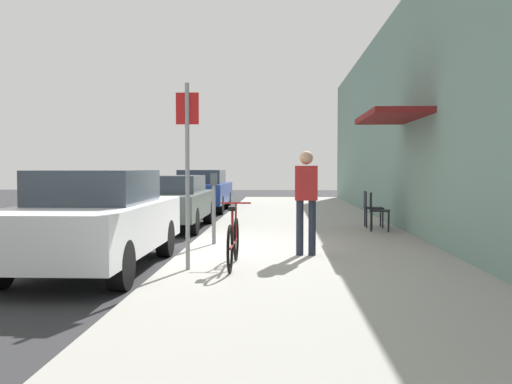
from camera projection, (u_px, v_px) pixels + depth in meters
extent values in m
plane|color=#2D2D30|center=(184.00, 255.00, 9.94)|extent=(60.00, 60.00, 0.00)
cube|color=#9E9B93|center=(307.00, 239.00, 11.84)|extent=(4.50, 32.00, 0.12)
cube|color=gray|center=(423.00, 111.00, 11.62)|extent=(0.30, 32.00, 5.45)
cube|color=maroon|center=(391.00, 116.00, 11.51)|extent=(1.10, 2.80, 0.12)
cube|color=silver|center=(94.00, 226.00, 8.44)|extent=(1.80, 4.40, 0.69)
cube|color=#333D47|center=(97.00, 187.00, 8.57)|extent=(1.48, 2.11, 0.50)
cylinder|color=black|center=(165.00, 238.00, 9.78)|extent=(0.22, 0.64, 0.64)
cylinder|color=black|center=(76.00, 238.00, 9.85)|extent=(0.22, 0.64, 0.64)
cylinder|color=black|center=(121.00, 265.00, 7.06)|extent=(0.22, 0.64, 0.64)
cube|color=#47514C|center=(170.00, 204.00, 14.29)|extent=(1.80, 4.40, 0.60)
cube|color=#333D47|center=(171.00, 184.00, 14.42)|extent=(1.48, 2.11, 0.43)
cylinder|color=black|center=(208.00, 212.00, 15.63)|extent=(0.22, 0.64, 0.64)
cylinder|color=black|center=(152.00, 212.00, 15.70)|extent=(0.22, 0.64, 0.64)
cylinder|color=black|center=(193.00, 221.00, 12.91)|extent=(0.22, 0.64, 0.64)
cylinder|color=black|center=(125.00, 221.00, 12.97)|extent=(0.22, 0.64, 0.64)
cube|color=navy|center=(202.00, 193.00, 20.02)|extent=(1.80, 4.40, 0.68)
cube|color=#333D47|center=(202.00, 177.00, 20.14)|extent=(1.48, 2.11, 0.48)
cylinder|color=black|center=(228.00, 200.00, 21.36)|extent=(0.22, 0.64, 0.64)
cylinder|color=black|center=(186.00, 200.00, 21.43)|extent=(0.22, 0.64, 0.64)
cylinder|color=black|center=(220.00, 205.00, 18.64)|extent=(0.22, 0.64, 0.64)
cylinder|color=black|center=(172.00, 205.00, 18.71)|extent=(0.22, 0.64, 0.64)
cylinder|color=slate|center=(214.00, 215.00, 10.54)|extent=(0.07, 0.07, 1.10)
cube|color=#383D42|center=(214.00, 179.00, 10.51)|extent=(0.12, 0.10, 0.22)
cylinder|color=gray|center=(187.00, 177.00, 7.83)|extent=(0.06, 0.06, 2.60)
cube|color=red|center=(187.00, 109.00, 7.81)|extent=(0.32, 0.02, 0.44)
torus|color=black|center=(236.00, 239.00, 8.64)|extent=(0.04, 0.66, 0.66)
torus|color=black|center=(230.00, 249.00, 7.59)|extent=(0.04, 0.66, 0.66)
cylinder|color=maroon|center=(233.00, 244.00, 8.12)|extent=(0.04, 1.05, 0.04)
cylinder|color=maroon|center=(232.00, 228.00, 7.96)|extent=(0.04, 0.04, 0.50)
cube|color=black|center=(232.00, 209.00, 7.95)|extent=(0.10, 0.20, 0.06)
cylinder|color=maroon|center=(236.00, 221.00, 8.58)|extent=(0.03, 0.03, 0.56)
cylinder|color=maroon|center=(236.00, 203.00, 8.57)|extent=(0.46, 0.03, 0.03)
cylinder|color=black|center=(389.00, 221.00, 12.81)|extent=(0.04, 0.04, 0.45)
cylinder|color=black|center=(388.00, 222.00, 12.45)|extent=(0.04, 0.04, 0.45)
cylinder|color=black|center=(372.00, 220.00, 12.91)|extent=(0.04, 0.04, 0.45)
cylinder|color=black|center=(371.00, 222.00, 12.54)|extent=(0.04, 0.04, 0.45)
cube|color=black|center=(380.00, 211.00, 12.67)|extent=(0.52, 0.52, 0.03)
cube|color=black|center=(371.00, 201.00, 12.71)|extent=(0.12, 0.44, 0.40)
cylinder|color=black|center=(381.00, 217.00, 13.71)|extent=(0.04, 0.04, 0.45)
cylinder|color=black|center=(383.00, 219.00, 13.33)|extent=(0.04, 0.04, 0.45)
cylinder|color=black|center=(365.00, 217.00, 13.74)|extent=(0.04, 0.04, 0.45)
cylinder|color=black|center=(367.00, 219.00, 13.36)|extent=(0.04, 0.04, 0.45)
cube|color=black|center=(374.00, 208.00, 13.52)|extent=(0.46, 0.46, 0.03)
cube|color=black|center=(365.00, 199.00, 13.53)|extent=(0.05, 0.44, 0.40)
cylinder|color=#232838|center=(300.00, 228.00, 9.16)|extent=(0.12, 0.12, 0.90)
cylinder|color=#232838|center=(312.00, 228.00, 9.15)|extent=(0.12, 0.12, 0.90)
cube|color=#B22626|center=(306.00, 183.00, 9.12)|extent=(0.36, 0.22, 0.56)
sphere|color=tan|center=(306.00, 158.00, 9.11)|extent=(0.22, 0.22, 0.22)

